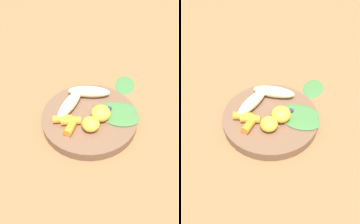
% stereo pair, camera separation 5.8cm
% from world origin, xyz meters
% --- Properties ---
extents(ground_plane, '(2.40, 2.40, 0.00)m').
position_xyz_m(ground_plane, '(0.00, 0.00, 0.00)').
color(ground_plane, brown).
extents(bowl, '(0.24, 0.24, 0.02)m').
position_xyz_m(bowl, '(0.00, 0.00, 0.01)').
color(bowl, brown).
rests_on(bowl, ground_plane).
extents(banana_peeled_left, '(0.12, 0.06, 0.03)m').
position_xyz_m(banana_peeled_left, '(-0.02, -0.05, 0.04)').
color(banana_peeled_left, beige).
rests_on(banana_peeled_left, bowl).
extents(banana_peeled_right, '(0.04, 0.12, 0.03)m').
position_xyz_m(banana_peeled_right, '(-0.07, -0.01, 0.04)').
color(banana_peeled_right, beige).
rests_on(banana_peeled_right, bowl).
extents(orange_segment_near, '(0.05, 0.05, 0.04)m').
position_xyz_m(orange_segment_near, '(0.01, 0.03, 0.04)').
color(orange_segment_near, '#F4A833').
rests_on(orange_segment_near, bowl).
extents(orange_segment_far, '(0.04, 0.04, 0.03)m').
position_xyz_m(orange_segment_far, '(0.04, 0.01, 0.04)').
color(orange_segment_far, '#F4A833').
rests_on(orange_segment_far, bowl).
extents(carrot_front, '(0.03, 0.05, 0.02)m').
position_xyz_m(carrot_front, '(0.03, -0.06, 0.03)').
color(carrot_front, orange).
rests_on(carrot_front, bowl).
extents(carrot_mid_left, '(0.03, 0.05, 0.02)m').
position_xyz_m(carrot_mid_left, '(0.04, -0.04, 0.03)').
color(carrot_mid_left, orange).
rests_on(carrot_mid_left, bowl).
extents(carrot_mid_right, '(0.05, 0.03, 0.02)m').
position_xyz_m(carrot_mid_right, '(0.05, -0.04, 0.03)').
color(carrot_mid_right, orange).
rests_on(carrot_mid_right, bowl).
extents(blueberry_pile, '(0.04, 0.05, 0.02)m').
position_xyz_m(blueberry_pile, '(-0.01, 0.03, 0.03)').
color(blueberry_pile, '#2D234C').
rests_on(blueberry_pile, bowl).
extents(coconut_shred_patch, '(0.04, 0.04, 0.00)m').
position_xyz_m(coconut_shred_patch, '(-0.00, 0.06, 0.03)').
color(coconut_shred_patch, white).
rests_on(coconut_shred_patch, bowl).
extents(kale_leaf_left, '(0.06, 0.09, 0.00)m').
position_xyz_m(kale_leaf_left, '(-0.00, 0.08, 0.03)').
color(kale_leaf_left, '#3D7038').
rests_on(kale_leaf_left, bowl).
extents(kale_leaf_right, '(0.07, 0.11, 0.00)m').
position_xyz_m(kale_leaf_right, '(-0.02, 0.07, 0.03)').
color(kale_leaf_right, '#3D7038').
rests_on(kale_leaf_right, bowl).
extents(kale_leaf_stray, '(0.09, 0.06, 0.01)m').
position_xyz_m(kale_leaf_stray, '(-0.16, 0.08, 0.00)').
color(kale_leaf_stray, '#3D7038').
rests_on(kale_leaf_stray, ground_plane).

